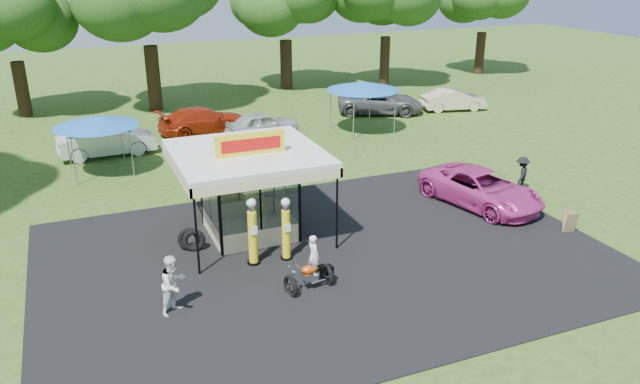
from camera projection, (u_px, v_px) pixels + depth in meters
The scene contains 22 objects.
ground at pixel (351, 282), 20.73m from camera, with size 120.00×120.00×0.00m, color #2F4917.
asphalt_apron at pixel (328, 256), 22.45m from camera, with size 20.00×14.00×0.04m, color black.
gas_station_kiosk at pixel (249, 191), 23.68m from camera, with size 5.40×5.40×4.18m.
gas_pump_left at pixel (253, 233), 21.50m from camera, with size 0.47×0.47×2.50m.
gas_pump_right at pixel (286, 230), 21.88m from camera, with size 0.44×0.44×2.35m.
motorcycle at pixel (312, 267), 20.10m from camera, with size 1.71×1.03×1.95m.
spare_tires at pixel (191, 240), 22.81m from camera, with size 1.04×0.72×0.86m.
a_frame_sign at pixel (570, 222), 24.25m from camera, with size 0.52×0.52×0.88m.
kiosk_car at pixel (235, 202), 26.05m from camera, with size 1.13×2.82×0.96m, color yellow.
pink_sedan at pixel (481, 188), 26.74m from camera, with size 2.58×5.59×1.55m, color #CF3891.
spectator_west at pixel (173, 285), 18.70m from camera, with size 0.92×0.72×1.89m, color white.
spectator_east_a at pixel (522, 174), 28.26m from camera, with size 1.07×0.61×1.65m, color black.
bg_car_a at pixel (107, 140), 33.26m from camera, with size 1.76×5.06×1.67m, color silver.
bg_car_b at pixel (203, 120), 37.41m from camera, with size 2.19×5.39×1.56m, color #A0230C.
bg_car_c at pixel (262, 124), 36.72m from camera, with size 1.75×4.34×1.48m, color #B9B9BE.
bg_car_d at pixel (380, 102), 41.95m from camera, with size 2.63×5.69×1.58m, color #5A5A5D.
bg_car_e at pixel (454, 100), 42.78m from camera, with size 1.54×4.41×1.45m, color beige.
tent_west at pixel (96, 122), 30.08m from camera, with size 4.08×4.08×2.85m.
tent_east at pixel (363, 86), 37.07m from camera, with size 4.37×4.37×3.05m.
oak_far_b at pixel (9, 17), 39.25m from camera, with size 8.36×8.36×9.97m.
oak_far_d at pixel (285, 1), 47.49m from camera, with size 8.82×8.82×10.50m.
oak_far_f at pixel (485, 0), 53.58m from camera, with size 8.14×8.14×9.81m.
Camera 1 is at (-7.92, -16.46, 10.31)m, focal length 35.00 mm.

